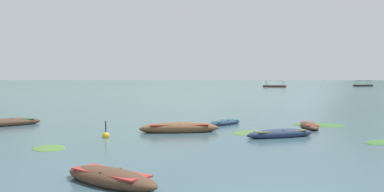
{
  "coord_description": "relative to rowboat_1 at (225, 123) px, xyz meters",
  "views": [
    {
      "loc": [
        -2.66,
        -9.93,
        3.04
      ],
      "look_at": [
        -0.55,
        31.07,
        1.4
      ],
      "focal_mm": 40.32,
      "sensor_mm": 36.0,
      "label": 1
    }
  ],
  "objects": [
    {
      "name": "ground_plane",
      "position": [
        -1.02,
        1481.55,
        -0.13
      ],
      "size": [
        6000.0,
        6000.0,
        0.0
      ],
      "primitive_type": "plane",
      "color": "#385660"
    },
    {
      "name": "mountain_1",
      "position": [
        -783.39,
        2094.38,
        225.19
      ],
      "size": [
        1548.07,
        1548.07,
        450.64
      ],
      "primitive_type": "cone",
      "color": "#4C5B56",
      "rests_on": "ground"
    },
    {
      "name": "mountain_2",
      "position": [
        -273.71,
        2147.57,
        240.68
      ],
      "size": [
        2090.16,
        2090.16,
        481.61
      ],
      "primitive_type": "cone",
      "color": "slate",
      "rests_on": "ground"
    },
    {
      "name": "mountain_3",
      "position": [
        351.8,
        2058.2,
        195.7
      ],
      "size": [
        1207.89,
        1207.89,
        391.66
      ],
      "primitive_type": "cone",
      "color": "slate",
      "rests_on": "ground"
    },
    {
      "name": "mountain_4",
      "position": [
        1043.52,
        2134.26,
        230.34
      ],
      "size": [
        1246.75,
        1246.75,
        460.94
      ],
      "primitive_type": "cone",
      "color": "#56665B",
      "rests_on": "ground"
    },
    {
      "name": "rowboat_1",
      "position": [
        0.0,
        0.0,
        0.0
      ],
      "size": [
        2.75,
        2.88,
        0.4
      ],
      "color": "navy",
      "rests_on": "ground"
    },
    {
      "name": "rowboat_2",
      "position": [
        -5.4,
        -15.95,
        0.05
      ],
      "size": [
        3.46,
        3.29,
        0.57
      ],
      "color": "#4C3323",
      "rests_on": "ground"
    },
    {
      "name": "rowboat_3",
      "position": [
        -3.16,
        -3.91,
        0.1
      ],
      "size": [
        4.65,
        1.69,
        0.72
      ],
      "color": "brown",
      "rests_on": "ground"
    },
    {
      "name": "rowboat_4",
      "position": [
        2.06,
        -6.32,
        0.04
      ],
      "size": [
        4.0,
        2.08,
        0.55
      ],
      "color": "navy",
      "rests_on": "ground"
    },
    {
      "name": "rowboat_5",
      "position": [
        -14.13,
        0.11,
        0.06
      ],
      "size": [
        3.91,
        3.73,
        0.61
      ],
      "color": "#4C3323",
      "rests_on": "ground"
    },
    {
      "name": "rowboat_6",
      "position": [
        4.95,
        -2.23,
        0.01
      ],
      "size": [
        1.41,
        3.6,
        0.44
      ],
      "color": "#4C3323",
      "rests_on": "ground"
    },
    {
      "name": "ferry_0",
      "position": [
        34.13,
        125.11,
        0.32
      ],
      "size": [
        8.55,
        5.78,
        2.54
      ],
      "color": "brown",
      "rests_on": "ground"
    },
    {
      "name": "ferry_1",
      "position": [
        73.05,
        138.91,
        0.32
      ],
      "size": [
        8.49,
        5.43,
        2.54
      ],
      "color": "#2D2826",
      "rests_on": "ground"
    },
    {
      "name": "mooring_buoy",
      "position": [
        -7.02,
        -5.9,
        -0.03
      ],
      "size": [
        0.37,
        0.37,
        0.97
      ],
      "color": "yellow",
      "rests_on": "ground"
    },
    {
      "name": "weed_patch_1",
      "position": [
        1.0,
        -4.48,
        -0.13
      ],
      "size": [
        3.48,
        3.36,
        0.14
      ],
      "primitive_type": "ellipsoid",
      "rotation": [
        0.0,
        0.0,
        0.66
      ],
      "color": "#477033",
      "rests_on": "ground"
    },
    {
      "name": "weed_patch_3",
      "position": [
        6.09,
        -0.68,
        -0.13
      ],
      "size": [
        4.02,
        3.63,
        0.14
      ],
      "primitive_type": "ellipsoid",
      "rotation": [
        0.0,
        0.0,
        2.75
      ],
      "color": "#38662D",
      "rests_on": "ground"
    },
    {
      "name": "weed_patch_5",
      "position": [
        -8.98,
        -9.34,
        -0.13
      ],
      "size": [
        1.99,
        2.33,
        0.14
      ],
      "primitive_type": "ellipsoid",
      "rotation": [
        0.0,
        0.0,
        0.33
      ],
      "color": "#477033",
      "rests_on": "ground"
    },
    {
      "name": "weed_patch_6",
      "position": [
        6.25,
        -8.42,
        -0.13
      ],
      "size": [
        2.1,
        2.21,
        0.14
      ],
      "primitive_type": "ellipsoid",
      "rotation": [
        0.0,
        0.0,
        0.86
      ],
      "color": "#38662D",
      "rests_on": "ground"
    }
  ]
}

